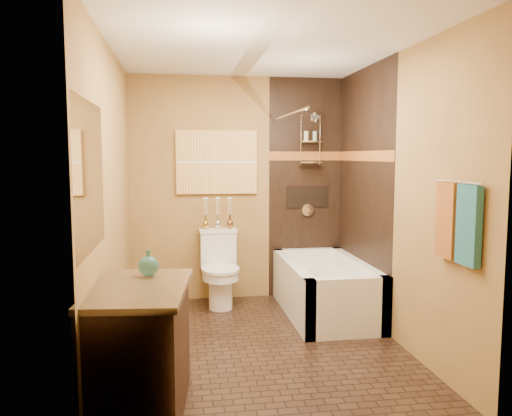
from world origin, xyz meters
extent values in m
plane|color=black|center=(0.00, 0.00, 0.00)|extent=(3.00, 3.00, 0.00)
cube|color=#A3813F|center=(-1.20, 0.00, 1.25)|extent=(0.02, 3.00, 2.50)
cube|color=#A3813F|center=(1.20, 0.00, 1.25)|extent=(0.02, 3.00, 2.50)
cube|color=#A3813F|center=(0.00, 1.50, 1.25)|extent=(2.40, 0.02, 2.50)
cube|color=#A3813F|center=(0.00, -1.50, 1.25)|extent=(2.40, 0.02, 2.50)
plane|color=silver|center=(0.00, 0.00, 2.50)|extent=(3.00, 3.00, 0.00)
cube|color=black|center=(0.78, 1.49, 1.25)|extent=(0.85, 0.01, 2.50)
cube|color=black|center=(1.19, 0.75, 1.25)|extent=(0.01, 1.50, 2.50)
cube|color=brown|center=(0.78, 1.48, 1.62)|extent=(0.85, 0.01, 0.10)
cube|color=brown|center=(1.18, 0.75, 1.62)|extent=(0.01, 1.50, 0.10)
cube|color=black|center=(0.80, 1.48, 1.15)|extent=(0.50, 0.01, 0.25)
cylinder|color=silver|center=(0.80, 1.35, 2.08)|extent=(0.02, 0.26, 0.02)
cylinder|color=silver|center=(0.80, 1.20, 2.03)|extent=(0.11, 0.11, 0.09)
cylinder|color=silver|center=(0.80, 1.47, 1.00)|extent=(0.14, 0.02, 0.14)
cylinder|color=silver|center=(0.40, 0.75, 2.02)|extent=(0.03, 1.55, 0.03)
cylinder|color=silver|center=(1.15, -1.05, 1.45)|extent=(0.02, 0.55, 0.02)
cube|color=#215C71|center=(1.16, -1.18, 1.18)|extent=(0.05, 0.22, 0.52)
cube|color=#9B581C|center=(1.16, -0.92, 1.18)|extent=(0.05, 0.22, 0.52)
cube|color=gold|center=(-0.24, 1.48, 1.55)|extent=(0.90, 0.04, 0.70)
cube|color=white|center=(-1.19, -1.00, 1.50)|extent=(0.01, 1.00, 0.90)
cube|color=white|center=(0.80, 0.05, 0.28)|extent=(0.80, 0.10, 0.55)
cube|color=white|center=(0.80, 1.45, 0.28)|extent=(0.80, 0.10, 0.55)
cube|color=white|center=(0.45, 0.75, 0.28)|extent=(0.10, 1.50, 0.55)
cube|color=white|center=(1.15, 0.75, 0.28)|extent=(0.10, 1.50, 0.55)
cube|color=white|center=(0.80, 0.75, 0.17)|extent=(0.64, 1.34, 0.35)
cube|color=white|center=(-0.24, 1.39, 0.58)|extent=(0.40, 0.19, 0.39)
cube|color=white|center=(-0.24, 1.39, 0.80)|extent=(0.42, 0.21, 0.04)
cylinder|color=white|center=(-0.24, 1.08, 0.20)|extent=(0.25, 0.25, 0.39)
cylinder|color=white|center=(-0.24, 1.08, 0.37)|extent=(0.38, 0.38, 0.10)
cylinder|color=white|center=(-0.24, 1.08, 0.43)|extent=(0.40, 0.40, 0.03)
cube|color=black|center=(-0.93, -1.00, 0.39)|extent=(0.63, 0.93, 0.78)
cube|color=black|center=(-0.91, -1.00, 0.80)|extent=(0.67, 0.99, 0.04)
camera|label=1|loc=(-0.67, -4.09, 1.62)|focal=35.00mm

